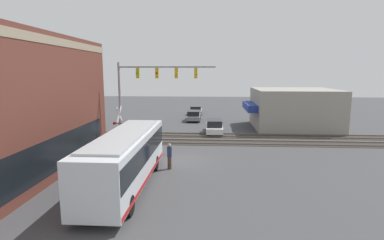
# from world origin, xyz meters

# --- Properties ---
(ground_plane) EXTENTS (120.00, 120.00, 0.00)m
(ground_plane) POSITION_xyz_m (0.00, 0.00, 0.00)
(ground_plane) COLOR #424244
(shop_building) EXTENTS (8.83, 10.55, 4.73)m
(shop_building) POSITION_xyz_m (14.30, -12.12, 2.37)
(shop_building) COLOR gray
(shop_building) RESTS_ON ground
(city_bus) EXTENTS (10.75, 2.59, 3.28)m
(city_bus) POSITION_xyz_m (-5.62, 2.80, 1.81)
(city_bus) COLOR silver
(city_bus) RESTS_ON ground
(traffic_signal_gantry) EXTENTS (0.42, 8.65, 7.62)m
(traffic_signal_gantry) POSITION_xyz_m (3.98, 3.27, 5.78)
(traffic_signal_gantry) COLOR gray
(traffic_signal_gantry) RESTS_ON ground
(crossing_signal) EXTENTS (1.41, 1.18, 3.81)m
(crossing_signal) POSITION_xyz_m (3.17, 5.86, 2.30)
(crossing_signal) COLOR gray
(crossing_signal) RESTS_ON ground
(rail_track_near) EXTENTS (2.60, 60.00, 0.15)m
(rail_track_near) POSITION_xyz_m (6.00, 0.00, 0.03)
(rail_track_near) COLOR #332D28
(rail_track_near) RESTS_ON ground
(rail_track_far) EXTENTS (2.60, 60.00, 0.15)m
(rail_track_far) POSITION_xyz_m (9.20, 0.00, 0.03)
(rail_track_far) COLOR #332D28
(rail_track_far) RESTS_ON ground
(parked_car_white) EXTENTS (4.88, 1.82, 1.55)m
(parked_car_white) POSITION_xyz_m (10.65, -2.60, 0.72)
(parked_car_white) COLOR silver
(parked_car_white) RESTS_ON ground
(parked_car_grey) EXTENTS (4.34, 1.82, 1.43)m
(parked_car_grey) POSITION_xyz_m (19.00, 0.20, 0.67)
(parked_car_grey) COLOR slate
(parked_car_grey) RESTS_ON ground
(parked_car_silver) EXTENTS (4.64, 1.82, 1.40)m
(parked_car_silver) POSITION_xyz_m (25.21, 0.20, 0.66)
(parked_car_silver) COLOR #B7B7BC
(parked_car_silver) RESTS_ON ground
(pedestrian_at_crossing) EXTENTS (0.34, 0.34, 1.75)m
(pedestrian_at_crossing) POSITION_xyz_m (4.06, 4.96, 0.89)
(pedestrian_at_crossing) COLOR black
(pedestrian_at_crossing) RESTS_ON ground
(pedestrian_near_bus) EXTENTS (0.34, 0.34, 1.85)m
(pedestrian_near_bus) POSITION_xyz_m (-2.15, 0.70, 0.95)
(pedestrian_near_bus) COLOR #473828
(pedestrian_near_bus) RESTS_ON ground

